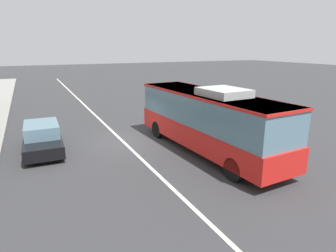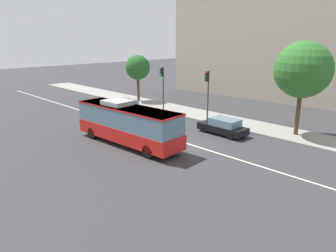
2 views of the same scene
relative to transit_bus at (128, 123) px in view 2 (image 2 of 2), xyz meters
name	(u,v)px [view 2 (image 2 of 2)]	position (x,y,z in m)	size (l,w,h in m)	color
ground_plane	(188,144)	(3.42, 3.48, -1.81)	(160.00, 160.00, 0.00)	#333335
sidewalk_kerb	(244,124)	(3.42, 11.72, -1.74)	(80.00, 3.97, 0.14)	gray
lane_centre_line	(188,144)	(3.42, 3.48, -1.80)	(76.00, 0.16, 0.01)	silver
transit_bus	(128,123)	(0.00, 0.00, 0.00)	(10.13, 3.09, 3.46)	red
sedan_black	(223,126)	(3.80, 7.71, -1.09)	(4.54, 1.91, 1.46)	black
sedan_silver	(126,105)	(-9.62, 7.09, -1.09)	(4.54, 1.91, 1.46)	#B7BABF
traffic_light_near_corner	(162,81)	(-6.34, 9.91, 1.75)	(0.34, 0.62, 5.20)	#47474C
traffic_light_mid_block	(207,87)	(0.00, 10.08, 1.75)	(0.32, 0.62, 5.20)	#47474C
street_tree_kerbside_centre	(303,70)	(8.57, 11.88, 3.94)	(4.74, 4.74, 8.14)	#4C3823
street_tree_kerbside_right	(138,68)	(-13.12, 11.87, 2.75)	(3.24, 3.24, 6.22)	#4C3823
office_block_background	(279,13)	(-3.93, 31.59, 10.09)	(28.14, 16.38, 23.80)	#B7A893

